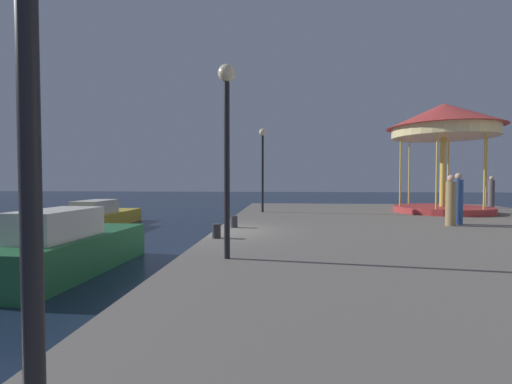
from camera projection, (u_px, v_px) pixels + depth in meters
The scene contains 12 objects.
ground_plane at pixel (214, 255), 11.53m from camera, with size 120.00×120.00×0.00m, color #162338.
quay_dock at pixel (463, 246), 10.90m from camera, with size 15.45×26.76×0.80m, color slate.
motorboat_green at pixel (69, 248), 9.26m from camera, with size 1.92×5.17×1.71m.
motorboat_yellow at pixel (102, 216), 18.66m from camera, with size 1.92×5.60×1.40m.
carousel at pixel (444, 131), 17.74m from camera, with size 5.44×5.44×5.44m.
lamp_post_mid_promenade at pixel (227, 125), 7.32m from camera, with size 0.36×0.36×4.00m.
lamp_post_far_end at pixel (263, 155), 17.97m from camera, with size 0.36×0.36×4.22m.
bollard_north at pixel (216, 231), 10.00m from camera, with size 0.24×0.24×0.40m, color #2D2D33.
bollard_south at pixel (234, 222), 12.20m from camera, with size 0.24×0.24×0.40m, color #2D2D33.
person_by_the_water at pixel (451, 202), 12.70m from camera, with size 0.34×0.34×1.82m.
person_mid_promenade at pixel (458, 200), 13.05m from camera, with size 0.34×0.34×1.89m.
person_far_corner at pixel (491, 193), 20.69m from camera, with size 0.34×0.34×1.86m.
Camera 1 is at (2.26, -11.31, 2.44)m, focal length 25.00 mm.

